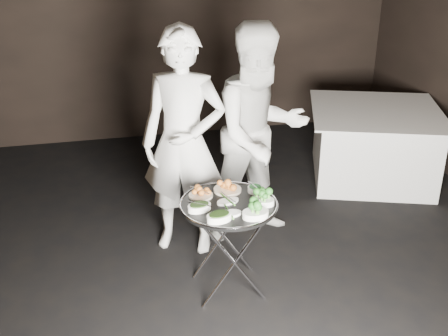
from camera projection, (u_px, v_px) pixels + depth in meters
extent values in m
cube|color=black|center=(209.00, 304.00, 4.19)|extent=(6.00, 7.00, 0.05)
cube|color=black|center=(149.00, 16.00, 6.67)|extent=(6.00, 0.05, 3.00)
cylinder|color=silver|center=(234.00, 263.00, 4.01)|extent=(0.49, 0.02, 0.72)
cylinder|color=silver|center=(234.00, 263.00, 4.01)|extent=(0.49, 0.02, 0.72)
cylinder|color=silver|center=(223.00, 236.00, 4.35)|extent=(0.49, 0.02, 0.72)
cylinder|color=silver|center=(223.00, 236.00, 4.35)|extent=(0.49, 0.02, 0.72)
cylinder|color=silver|center=(200.00, 213.00, 4.00)|extent=(0.02, 0.42, 0.02)
cylinder|color=silver|center=(256.00, 206.00, 4.08)|extent=(0.02, 0.42, 0.02)
cylinder|color=black|center=(229.00, 205.00, 4.03)|extent=(0.70, 0.70, 0.03)
torus|color=silver|center=(229.00, 204.00, 4.02)|extent=(0.71, 0.71, 0.02)
cylinder|color=beige|center=(201.00, 195.00, 4.12)|extent=(0.18, 0.18, 0.02)
cylinder|color=beige|center=(227.00, 190.00, 4.20)|extent=(0.21, 0.21, 0.02)
cylinder|color=white|center=(255.00, 189.00, 4.18)|extent=(0.11, 0.11, 0.04)
cylinder|color=silver|center=(200.00, 190.00, 4.11)|extent=(0.12, 0.15, 0.01)
cylinder|color=silver|center=(229.00, 184.00, 4.20)|extent=(0.07, 0.18, 0.01)
cylinder|color=silver|center=(255.00, 186.00, 4.16)|extent=(0.05, 0.18, 0.01)
cylinder|color=silver|center=(200.00, 204.00, 3.91)|extent=(0.16, 0.12, 0.01)
cylinder|color=silver|center=(260.00, 197.00, 4.00)|extent=(0.12, 0.15, 0.01)
cylinder|color=silver|center=(228.00, 197.00, 4.01)|extent=(0.07, 0.18, 0.01)
imported|color=silver|center=(184.00, 144.00, 4.51)|extent=(0.81, 0.68, 1.89)
imported|color=silver|center=(260.00, 134.00, 4.72)|extent=(1.05, 0.90, 1.88)
cube|color=white|center=(373.00, 145.00, 5.98)|extent=(1.18, 1.18, 0.74)
cube|color=white|center=(377.00, 111.00, 5.83)|extent=(1.33, 1.33, 0.02)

